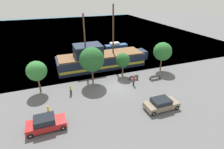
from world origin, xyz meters
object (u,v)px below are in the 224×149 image
object	(u,v)px
moored_boat_dockside	(116,46)
parked_car_curb_front	(46,123)
parked_car_curb_mid	(161,104)
bench_promenade_east	(134,77)
bench_promenade_west	(155,77)
pirate_ship	(100,59)
fire_hydrant	(48,108)
pedestrian_walking_near	(71,89)
pedestrian_walking_far	(134,80)

from	to	relation	value
moored_boat_dockside	parked_car_curb_front	distance (m)	31.05
parked_car_curb_mid	bench_promenade_east	bearing A→B (deg)	87.11
parked_car_curb_mid	bench_promenade_west	size ratio (longest dim) A/B	2.18
pirate_ship	bench_promenade_west	world-z (taller)	pirate_ship
parked_car_curb_front	moored_boat_dockside	bearing A→B (deg)	54.16
fire_hydrant	bench_promenade_west	distance (m)	17.65
parked_car_curb_mid	pedestrian_walking_near	world-z (taller)	pedestrian_walking_near
parked_car_curb_front	bench_promenade_east	size ratio (longest dim) A/B	2.68
pedestrian_walking_near	moored_boat_dockside	bearing A→B (deg)	52.44
parked_car_curb_front	pedestrian_walking_far	xyz separation A→B (m)	(13.28, 5.31, 0.12)
pirate_ship	pedestrian_walking_far	xyz separation A→B (m)	(2.81, -8.93, -0.84)
pedestrian_walking_far	pirate_ship	bearing A→B (deg)	107.49
parked_car_curb_front	parked_car_curb_mid	xyz separation A→B (m)	(13.81, -1.36, -0.03)
parked_car_curb_front	parked_car_curb_mid	size ratio (longest dim) A/B	0.96
bench_promenade_east	pedestrian_walking_far	size ratio (longest dim) A/B	0.90
pedestrian_walking_far	parked_car_curb_mid	bearing A→B (deg)	-85.48
fire_hydrant	bench_promenade_east	xyz separation A→B (m)	(13.97, 3.85, 0.02)
parked_car_curb_front	bench_promenade_east	world-z (taller)	parked_car_curb_front
parked_car_curb_front	bench_promenade_west	world-z (taller)	parked_car_curb_front
pirate_ship	parked_car_curb_mid	size ratio (longest dim) A/B	4.16
bench_promenade_east	moored_boat_dockside	bearing A→B (deg)	77.71
moored_boat_dockside	pedestrian_walking_near	world-z (taller)	pedestrian_walking_near
moored_boat_dockside	bench_promenade_west	size ratio (longest dim) A/B	2.95
pirate_ship	moored_boat_dockside	bearing A→B (deg)	54.79
pirate_ship	fire_hydrant	bearing A→B (deg)	-132.81
moored_boat_dockside	parked_car_curb_mid	distance (m)	26.88
parked_car_curb_front	bench_promenade_west	xyz separation A→B (m)	(17.71, 5.91, -0.31)
fire_hydrant	pirate_ship	bearing A→B (deg)	47.19
pirate_ship	fire_hydrant	xyz separation A→B (m)	(-10.20, -11.02, -1.30)
parked_car_curb_mid	fire_hydrant	bearing A→B (deg)	161.30
parked_car_curb_front	pedestrian_walking_far	bearing A→B (deg)	21.80
pedestrian_walking_near	pedestrian_walking_far	xyz separation A→B (m)	(9.72, -0.86, 0.07)
fire_hydrant	bench_promenade_east	bearing A→B (deg)	15.42
pirate_ship	parked_car_curb_front	world-z (taller)	pirate_ship
moored_boat_dockside	bench_promenade_east	xyz separation A→B (m)	(-3.94, -18.09, -0.09)
moored_boat_dockside	pedestrian_walking_near	size ratio (longest dim) A/B	3.68
moored_boat_dockside	fire_hydrant	bearing A→B (deg)	-129.23
parked_car_curb_front	bench_promenade_west	bearing A→B (deg)	18.45
bench_promenade_west	pedestrian_walking_far	world-z (taller)	pedestrian_walking_far
pirate_ship	bench_promenade_east	size ratio (longest dim) A/B	11.65
bench_promenade_east	parked_car_curb_front	bearing A→B (deg)	-153.55
moored_boat_dockside	pedestrian_walking_far	world-z (taller)	pedestrian_walking_far
bench_promenade_east	pirate_ship	bearing A→B (deg)	117.75
moored_boat_dockside	pedestrian_walking_far	xyz separation A→B (m)	(-4.89, -19.86, 0.36)
bench_promenade_east	bench_promenade_west	world-z (taller)	same
pirate_ship	pedestrian_walking_near	distance (m)	10.66
pedestrian_walking_near	bench_promenade_west	bearing A→B (deg)	-1.05
parked_car_curb_mid	pedestrian_walking_far	distance (m)	6.69
pirate_ship	parked_car_curb_front	size ratio (longest dim) A/B	4.34
bench_promenade_west	parked_car_curb_mid	bearing A→B (deg)	-118.23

